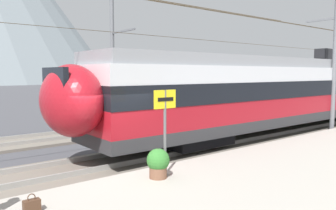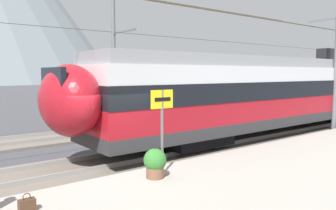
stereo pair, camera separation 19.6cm
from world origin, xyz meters
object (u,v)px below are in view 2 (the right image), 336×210
(platform_sign, at_px, (162,113))
(potted_plant_platform_edge, at_px, (155,162))
(train_far_track, at_px, (321,83))
(catenary_mast_mid, at_px, (335,53))
(catenary_mast_far_side, at_px, (115,59))
(handbag_beside_passenger, at_px, (27,205))
(train_near_platform, at_px, (285,91))

(platform_sign, height_order, potted_plant_platform_edge, platform_sign)
(train_far_track, bearing_deg, platform_sign, -160.88)
(catenary_mast_mid, xyz_separation_m, catenary_mast_far_side, (-7.90, 9.13, -0.19))
(handbag_beside_passenger, distance_m, potted_plant_platform_edge, 3.32)
(platform_sign, bearing_deg, train_far_track, 19.12)
(catenary_mast_mid, relative_size, platform_sign, 16.39)
(catenary_mast_mid, distance_m, potted_plant_platform_edge, 13.14)
(handbag_beside_passenger, bearing_deg, platform_sign, 5.08)
(train_near_platform, bearing_deg, catenary_mast_far_side, 126.24)
(platform_sign, height_order, handbag_beside_passenger, platform_sign)
(catenary_mast_mid, relative_size, catenary_mast_far_side, 1.00)
(train_near_platform, relative_size, catenary_mast_far_side, 0.64)
(potted_plant_platform_edge, bearing_deg, train_far_track, 19.15)
(handbag_beside_passenger, height_order, potted_plant_platform_edge, potted_plant_platform_edge)
(train_far_track, height_order, platform_sign, train_far_track)
(train_near_platform, bearing_deg, handbag_beside_passenger, -167.04)
(platform_sign, bearing_deg, catenary_mast_mid, 6.51)
(train_near_platform, xyz_separation_m, catenary_mast_mid, (2.25, -1.42, 1.93))
(catenary_mast_far_side, bearing_deg, catenary_mast_mid, -49.13)
(train_near_platform, height_order, catenary_mast_mid, catenary_mast_mid)
(catenary_mast_far_side, bearing_deg, handbag_beside_passenger, -126.42)
(catenary_mast_far_side, bearing_deg, train_far_track, -6.16)
(platform_sign, relative_size, potted_plant_platform_edge, 2.95)
(catenary_mast_mid, distance_m, catenary_mast_far_side, 12.08)
(train_near_platform, distance_m, potted_plant_platform_edge, 10.87)
(catenary_mast_far_side, xyz_separation_m, platform_sign, (-4.38, -10.53, -1.92))
(handbag_beside_passenger, bearing_deg, train_near_platform, 12.96)
(catenary_mast_mid, distance_m, handbag_beside_passenger, 16.42)
(train_near_platform, bearing_deg, platform_sign, -164.30)
(train_far_track, height_order, catenary_mast_mid, catenary_mast_mid)
(platform_sign, bearing_deg, potted_plant_platform_edge, -158.63)
(train_near_platform, bearing_deg, catenary_mast_mid, -32.25)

